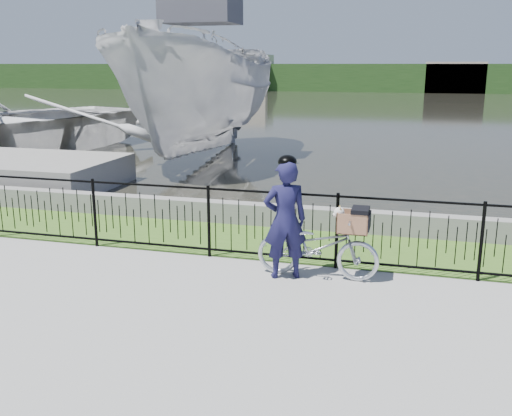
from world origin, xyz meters
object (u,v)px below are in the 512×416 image
(cyclist, at_px, (285,218))
(boat_far, at_px, (11,123))
(boat_near, at_px, (203,93))
(bicycle_rig, at_px, (319,245))

(cyclist, height_order, boat_far, boat_far)
(boat_near, bearing_deg, boat_far, -175.85)
(bicycle_rig, bearing_deg, boat_near, 119.01)
(boat_near, relative_size, boat_far, 0.91)
(bicycle_rig, relative_size, cyclist, 0.99)
(cyclist, bearing_deg, boat_near, 116.51)
(bicycle_rig, distance_m, cyclist, 0.62)
(boat_near, bearing_deg, bicycle_rig, -60.99)
(bicycle_rig, distance_m, boat_near, 10.86)
(cyclist, distance_m, boat_near, 10.70)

